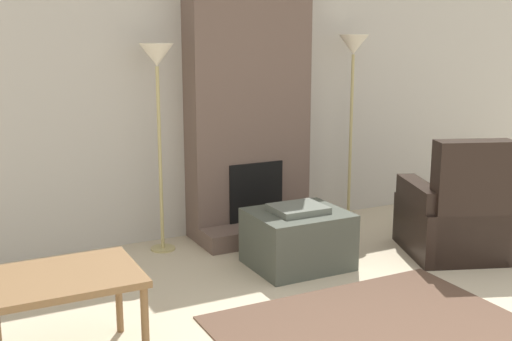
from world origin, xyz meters
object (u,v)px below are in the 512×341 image
side_table (63,285)px  floor_lamp_left (157,73)px  ottoman (298,238)px  armchair (457,220)px  floor_lamp_right (353,61)px

side_table → floor_lamp_left: 2.25m
ottoman → floor_lamp_left: 1.77m
ottoman → floor_lamp_left: floor_lamp_left is taller
ottoman → side_table: (-1.97, -0.77, 0.25)m
armchair → floor_lamp_right: bearing=-59.6°
floor_lamp_right → armchair: bearing=-80.3°
ottoman → armchair: (1.32, -0.39, 0.08)m
side_table → floor_lamp_right: bearing=28.1°
armchair → side_table: armchair is taller
ottoman → floor_lamp_right: bearing=38.3°
floor_lamp_left → floor_lamp_right: floor_lamp_right is taller
side_table → floor_lamp_right: size_ratio=0.46×
armchair → floor_lamp_left: size_ratio=0.59×
ottoman → floor_lamp_left: bearing=134.2°
floor_lamp_left → floor_lamp_right: bearing=-0.0°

